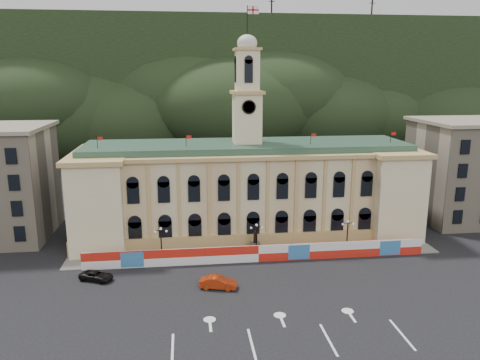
{
  "coord_description": "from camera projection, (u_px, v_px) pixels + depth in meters",
  "views": [
    {
      "loc": [
        -10.28,
        -47.95,
        27.0
      ],
      "look_at": [
        -2.34,
        18.0,
        11.62
      ],
      "focal_mm": 35.0,
      "sensor_mm": 36.0,
      "label": 1
    }
  ],
  "objects": [
    {
      "name": "black_suv",
      "position": [
        96.0,
        276.0,
        61.96
      ],
      "size": [
        5.4,
        6.05,
        1.26
      ],
      "primitive_type": "imported",
      "rotation": [
        0.0,
        0.0,
        1.16
      ],
      "color": "black",
      "rests_on": "ground"
    },
    {
      "name": "lamp_center",
      "position": [
        256.0,
        237.0,
        69.42
      ],
      "size": [
        1.96,
        0.44,
        5.15
      ],
      "color": "black",
      "rests_on": "ground"
    },
    {
      "name": "lamp_left",
      "position": [
        161.0,
        241.0,
        67.79
      ],
      "size": [
        1.96,
        0.44,
        5.15
      ],
      "color": "black",
      "rests_on": "ground"
    },
    {
      "name": "lane_markings",
      "position": [
        288.0,
        337.0,
        48.83
      ],
      "size": [
        26.0,
        10.0,
        0.02
      ],
      "primitive_type": null,
      "color": "white",
      "rests_on": "ground"
    },
    {
      "name": "pavement",
      "position": [
        256.0,
        254.0,
        70.82
      ],
      "size": [
        56.0,
        5.5,
        0.16
      ],
      "primitive_type": "cube",
      "color": "slate",
      "rests_on": "ground"
    },
    {
      "name": "hoarding_fence",
      "position": [
        259.0,
        253.0,
        67.97
      ],
      "size": [
        50.0,
        0.44,
        2.5
      ],
      "color": "red",
      "rests_on": "ground"
    },
    {
      "name": "red_sedan",
      "position": [
        218.0,
        283.0,
        59.63
      ],
      "size": [
        3.94,
        5.56,
        1.57
      ],
      "primitive_type": "imported",
      "rotation": [
        0.0,
        0.0,
        1.32
      ],
      "color": "#9F270B",
      "rests_on": "ground"
    },
    {
      "name": "hill_ridge",
      "position": [
        212.0,
        93.0,
        167.27
      ],
      "size": [
        230.0,
        80.0,
        64.0
      ],
      "color": "black",
      "rests_on": "ground"
    },
    {
      "name": "statue",
      "position": [
        255.0,
        247.0,
        70.81
      ],
      "size": [
        1.4,
        1.4,
        3.72
      ],
      "color": "#595651",
      "rests_on": "ground"
    },
    {
      "name": "lamp_right",
      "position": [
        347.0,
        233.0,
        71.05
      ],
      "size": [
        1.96,
        0.44,
        5.15
      ],
      "color": "black",
      "rests_on": "ground"
    },
    {
      "name": "side_building_right",
      "position": [
        475.0,
        170.0,
        86.49
      ],
      "size": [
        21.0,
        17.0,
        18.6
      ],
      "color": "tan",
      "rests_on": "ground"
    },
    {
      "name": "ground",
      "position": [
        279.0,
        313.0,
        53.67
      ],
      "size": [
        260.0,
        260.0,
        0.0
      ],
      "primitive_type": "plane",
      "color": "black",
      "rests_on": "ground"
    },
    {
      "name": "city_hall",
      "position": [
        247.0,
        189.0,
        78.62
      ],
      "size": [
        56.2,
        17.6,
        37.1
      ],
      "color": "beige",
      "rests_on": "ground"
    }
  ]
}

